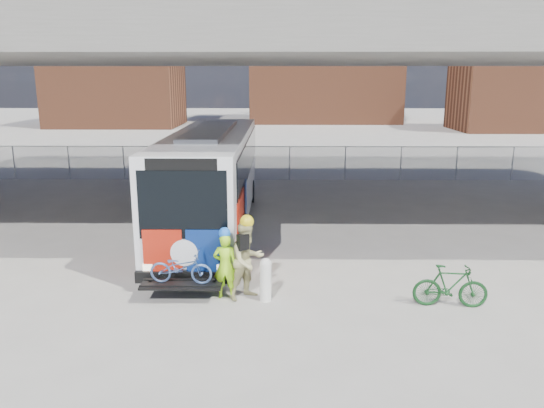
{
  "coord_description": "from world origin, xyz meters",
  "views": [
    {
      "loc": [
        0.39,
        -16.36,
        5.44
      ],
      "look_at": [
        0.2,
        -0.34,
        1.6
      ],
      "focal_mm": 35.0,
      "sensor_mm": 36.0,
      "label": 1
    }
  ],
  "objects_px": {
    "bike_parked": "(450,286)",
    "bollard": "(266,278)",
    "cyclist_tan": "(247,259)",
    "cyclist_hivis": "(225,264)",
    "bus": "(212,172)"
  },
  "relations": [
    {
      "from": "bike_parked",
      "to": "bollard",
      "type": "bearing_deg",
      "value": 91.57
    },
    {
      "from": "bus",
      "to": "bike_parked",
      "type": "relative_size",
      "value": 7.27
    },
    {
      "from": "cyclist_hivis",
      "to": "bollard",
      "type": "bearing_deg",
      "value": 174.78
    },
    {
      "from": "bus",
      "to": "cyclist_tan",
      "type": "relative_size",
      "value": 5.95
    },
    {
      "from": "bus",
      "to": "bike_parked",
      "type": "bearing_deg",
      "value": -46.2
    },
    {
      "from": "bollard",
      "to": "cyclist_hivis",
      "type": "relative_size",
      "value": 0.6
    },
    {
      "from": "cyclist_hivis",
      "to": "cyclist_tan",
      "type": "xyz_separation_m",
      "value": [
        0.55,
        -0.0,
        0.13
      ]
    },
    {
      "from": "bollard",
      "to": "cyclist_tan",
      "type": "bearing_deg",
      "value": 159.89
    },
    {
      "from": "bollard",
      "to": "bus",
      "type": "bearing_deg",
      "value": 107.74
    },
    {
      "from": "bus",
      "to": "cyclist_hivis",
      "type": "distance_m",
      "value": 6.54
    },
    {
      "from": "bus",
      "to": "bike_parked",
      "type": "distance_m",
      "value": 9.6
    },
    {
      "from": "cyclist_hivis",
      "to": "cyclist_tan",
      "type": "distance_m",
      "value": 0.57
    },
    {
      "from": "bus",
      "to": "cyclist_tan",
      "type": "xyz_separation_m",
      "value": [
        1.62,
        -6.34,
        -1.09
      ]
    },
    {
      "from": "cyclist_hivis",
      "to": "bike_parked",
      "type": "bearing_deg",
      "value": 179.19
    },
    {
      "from": "cyclist_tan",
      "to": "bus",
      "type": "bearing_deg",
      "value": 65.78
    }
  ]
}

